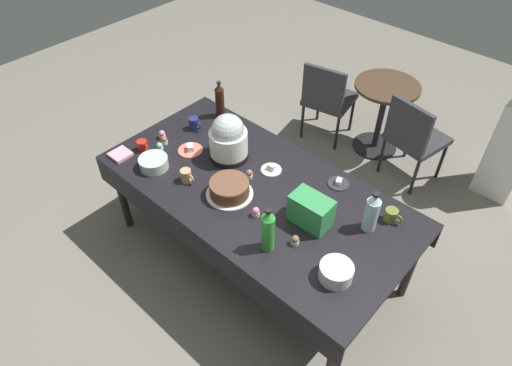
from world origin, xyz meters
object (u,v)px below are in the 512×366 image
object	(u,v)px
potluck_table	(256,195)
dessert_plate_charcoal	(339,183)
cupcake_lemon	(164,140)
soda_bottle_lime_soda	(268,231)
coffee_mug_red	(143,146)
maroon_chair_right	(414,135)
cupcake_rose	(256,212)
round_cafe_table	(383,105)
coffee_mug_tan	(186,176)
cupcake_cocoa	(160,147)
dessert_plate_coral	(190,149)
maroon_chair_left	(327,97)
slow_cooker	(228,139)
frosted_layer_cake	(229,189)
cupcake_berry	(249,174)
cupcake_vanilla	(295,240)
glass_salad_bowl	(154,163)
coffee_mug_navy	(194,123)
soda_bottle_water	(372,212)
soda_carton	(311,210)
soda_bottle_cola	(220,100)
ceramic_snack_bowl	(336,272)
coffee_mug_olive	(391,215)
dessert_plate_white	(271,169)
cupcake_mint	(162,135)

from	to	relation	value
potluck_table	dessert_plate_charcoal	size ratio (longest dim) A/B	14.64
cupcake_lemon	soda_bottle_lime_soda	size ratio (longest dim) A/B	0.21
coffee_mug_red	maroon_chair_right	size ratio (longest dim) A/B	0.14
cupcake_rose	round_cafe_table	distance (m)	2.06
coffee_mug_tan	cupcake_cocoa	bearing A→B (deg)	167.72
potluck_table	round_cafe_table	size ratio (longest dim) A/B	3.06
dessert_plate_coral	maroon_chair_left	bearing A→B (deg)	86.47
cupcake_cocoa	coffee_mug_red	xyz separation A→B (m)	(-0.09, -0.08, 0.01)
cupcake_rose	potluck_table	bearing A→B (deg)	132.09
slow_cooker	coffee_mug_tan	bearing A→B (deg)	-94.65
frosted_layer_cake	maroon_chair_left	distance (m)	1.86
coffee_mug_tan	cupcake_lemon	bearing A→B (deg)	160.01
cupcake_berry	maroon_chair_left	world-z (taller)	maroon_chair_left
dessert_plate_coral	cupcake_rose	xyz separation A→B (m)	(0.81, -0.16, 0.02)
frosted_layer_cake	cupcake_rose	bearing A→B (deg)	-5.07
slow_cooker	cupcake_rose	world-z (taller)	slow_cooker
cupcake_vanilla	coffee_mug_tan	bearing A→B (deg)	-175.76
glass_salad_bowl	coffee_mug_navy	xyz separation A→B (m)	(-0.13, 0.51, 0.01)
cupcake_vanilla	soda_bottle_water	size ratio (longest dim) A/B	0.23
cupcake_rose	coffee_mug_tan	xyz separation A→B (m)	(-0.57, -0.08, 0.02)
soda_bottle_lime_soda	coffee_mug_red	distance (m)	1.30
cupcake_lemon	soda_carton	xyz separation A→B (m)	(1.30, 0.11, 0.07)
soda_bottle_cola	maroon_chair_right	distance (m)	1.71
frosted_layer_cake	ceramic_snack_bowl	bearing A→B (deg)	-4.43
soda_bottle_water	coffee_mug_red	distance (m)	1.72
frosted_layer_cake	soda_carton	size ratio (longest dim) A/B	1.22
cupcake_cocoa	maroon_chair_right	world-z (taller)	maroon_chair_right
dessert_plate_charcoal	maroon_chair_right	world-z (taller)	maroon_chair_right
dessert_plate_charcoal	coffee_mug_olive	xyz separation A→B (m)	(0.43, -0.06, 0.03)
cupcake_cocoa	cupcake_rose	distance (m)	0.98
soda_bottle_cola	soda_bottle_water	size ratio (longest dim) A/B	1.05
dessert_plate_charcoal	cupcake_lemon	distance (m)	1.34
coffee_mug_red	coffee_mug_tan	bearing A→B (deg)	-0.46
frosted_layer_cake	soda_bottle_cola	xyz separation A→B (m)	(-0.71, 0.61, 0.09)
coffee_mug_tan	coffee_mug_olive	bearing A→B (deg)	26.98
frosted_layer_cake	cupcake_berry	world-z (taller)	frosted_layer_cake
glass_salad_bowl	ceramic_snack_bowl	distance (m)	1.51
slow_cooker	ceramic_snack_bowl	size ratio (longest dim) A/B	1.85
dessert_plate_white	soda_bottle_lime_soda	world-z (taller)	soda_bottle_lime_soda
glass_salad_bowl	coffee_mug_tan	size ratio (longest dim) A/B	1.77
slow_cooker	round_cafe_table	xyz separation A→B (m)	(0.32, 1.72, -0.42)
soda_bottle_lime_soda	coffee_mug_red	size ratio (longest dim) A/B	2.80
frosted_layer_cake	maroon_chair_right	world-z (taller)	frosted_layer_cake
ceramic_snack_bowl	maroon_chair_left	xyz separation A→B (m)	(-1.35, 1.85, -0.31)
coffee_mug_navy	maroon_chair_left	xyz separation A→B (m)	(0.28, 1.44, -0.31)
maroon_chair_left	cupcake_mint	bearing A→B (deg)	-102.58
cupcake_mint	coffee_mug_tan	bearing A→B (deg)	-21.04
dessert_plate_coral	cupcake_rose	world-z (taller)	cupcake_rose
cupcake_cocoa	soda_carton	size ratio (longest dim) A/B	0.26
cupcake_lemon	dessert_plate_charcoal	bearing A→B (deg)	22.93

